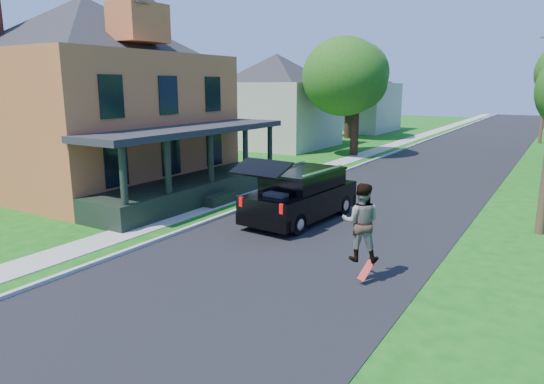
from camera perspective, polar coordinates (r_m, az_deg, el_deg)
The scene contains 13 objects.
ground at distance 12.50m, azimuth -3.37°, elevation -10.24°, with size 140.00×140.00×0.00m, color #115310.
street at distance 30.55m, azimuth 18.66°, elevation 2.74°, with size 8.00×120.00×0.02m, color black.
curb at distance 31.68m, azimuth 11.52°, elevation 3.47°, with size 0.15×120.00×0.12m, color #AAAAA5.
sidewalk at distance 32.24m, azimuth 8.93°, elevation 3.73°, with size 1.30×120.00×0.03m, color gray.
front_walk at distance 22.85m, azimuth -14.36°, elevation -0.10°, with size 6.50×1.20×0.03m, color gray.
main_house at distance 24.83m, azimuth -20.44°, elevation 11.95°, with size 15.56×15.56×10.10m.
neighbor_house_mid at distance 39.03m, azimuth 0.55°, elevation 11.56°, with size 12.78×12.78×8.30m.
neighbor_house_far at distance 53.38m, azimuth 9.64°, elevation 11.64°, with size 12.78×12.78×8.30m.
black_suv at distance 17.51m, azimuth 3.39°, elevation -0.35°, with size 2.38×5.42×2.47m.
skateboarder at distance 12.14m, azimuth 10.42°, elevation -3.50°, with size 1.15×1.02×1.96m.
skateboard at distance 12.34m, azimuth 11.16°, elevation -8.89°, with size 0.35×0.50×0.57m.
tree_left_mid at distance 34.19m, azimuth 9.86°, elevation 13.09°, with size 6.03×5.82×8.31m.
tree_left_far at distance 45.62m, azimuth 9.05°, elevation 13.74°, with size 6.95×6.78×9.38m.
Camera 1 is at (6.65, -9.42, 4.83)m, focal length 32.00 mm.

